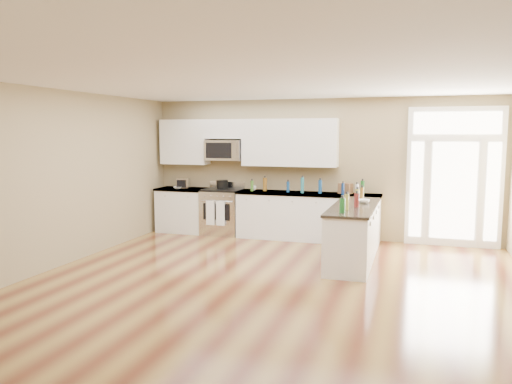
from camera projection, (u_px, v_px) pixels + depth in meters
ground at (260, 298)px, 6.44m from camera, size 8.00×8.00×0.00m
room_shell at (260, 166)px, 6.24m from camera, size 8.00×8.00×8.00m
back_cabinet_left at (184, 211)px, 10.74m from camera, size 1.10×0.66×0.94m
back_cabinet_right at (307, 218)px, 9.92m from camera, size 2.85×0.66×0.94m
peninsula_cabinet at (353, 236)px, 8.22m from camera, size 0.69×2.32×0.94m
upper_cabinet_left at (185, 142)px, 10.71m from camera, size 1.04×0.33×0.95m
upper_cabinet_right at (289, 143)px, 10.01m from camera, size 1.94×0.33×0.95m
upper_cabinet_short at (225, 129)px, 10.39m from camera, size 0.82×0.33×0.40m
microwave at (225, 150)px, 10.41m from camera, size 0.78×0.41×0.42m
entry_door at (454, 177)px, 9.25m from camera, size 1.70×0.10×2.60m
kitchen_range at (222, 211)px, 10.47m from camera, size 0.79×0.70×1.08m
stockpot at (222, 184)px, 10.53m from camera, size 0.26×0.26×0.19m
toaster_oven at (184, 183)px, 10.68m from camera, size 0.28×0.24×0.22m
cardboard_box at (345, 188)px, 9.74m from camera, size 0.29×0.25×0.20m
bowl_left at (177, 188)px, 10.58m from camera, size 0.21×0.21×0.04m
bowl_peninsula at (364, 201)px, 8.43m from camera, size 0.24×0.24×0.06m
cup_counter at (253, 188)px, 10.28m from camera, size 0.15×0.15×0.10m
counter_bottles at (325, 192)px, 8.99m from camera, size 2.36×2.47×0.31m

